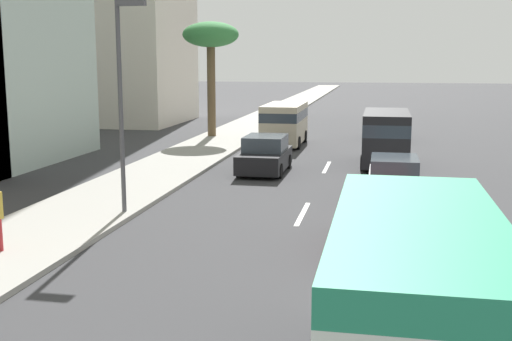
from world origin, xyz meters
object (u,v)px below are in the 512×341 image
car_seventh (265,155)px  street_lamp (123,82)px  car_lead (383,222)px  palm_tree (211,39)px  van_third (386,135)px  minibus_second (415,307)px  van_fifth (285,122)px  car_sixth (388,128)px  car_fourth (394,180)px

car_seventh → street_lamp: bearing=-18.3°
car_lead → car_seventh: 12.08m
palm_tree → street_lamp: palm_tree is taller
van_third → street_lamp: (-11.53, 8.10, 2.81)m
minibus_second → palm_tree: (30.26, 11.02, 4.58)m
car_lead → van_third: size_ratio=0.86×
car_lead → van_fifth: van_fifth is taller
van_third → car_sixth: size_ratio=1.22×
car_seventh → car_sixth: bearing=157.1°
car_sixth → palm_tree: (-1.41, 10.91, 5.43)m
minibus_second → car_sixth: 31.68m
car_fourth → palm_tree: palm_tree is taller
car_fourth → car_sixth: car_fourth is taller
car_fourth → palm_tree: 20.28m
minibus_second → car_fourth: 14.11m
van_fifth → car_sixth: size_ratio=1.19×
van_third → van_fifth: size_ratio=1.03×
minibus_second → palm_tree: 32.53m
van_third → palm_tree: palm_tree is taller
van_fifth → car_seventh: size_ratio=1.25×
car_fourth → van_fifth: (13.74, 5.98, 0.62)m
van_fifth → car_sixth: (3.85, -5.92, -0.64)m
street_lamp → van_fifth: bearing=-7.7°
car_fourth → minibus_second: bearing=-179.8°
minibus_second → van_third: size_ratio=1.14×
van_third → van_fifth: bearing=42.8°
car_sixth → palm_tree: 12.27m
van_third → car_fourth: van_third is taller
van_fifth → palm_tree: size_ratio=0.73×
car_lead → palm_tree: (22.39, 10.61, 5.39)m
minibus_second → palm_tree: bearing=20.0°
van_fifth → palm_tree: bearing=-116.0°
car_fourth → van_fifth: size_ratio=0.79×
car_fourth → car_sixth: bearing=0.2°
van_third → car_fourth: size_ratio=1.30×
car_lead → car_fourth: bearing=-3.3°
car_lead → car_sixth: car_lead is taller
car_fourth → van_third: bearing=2.0°
van_third → car_fourth: (-7.57, -0.26, -0.70)m
van_third → street_lamp: street_lamp is taller
palm_tree → minibus_second: bearing=-160.0°
car_fourth → van_fifth: 14.99m
car_fourth → car_sixth: size_ratio=0.94×
minibus_second → street_lamp: bearing=39.7°
car_fourth → car_seventh: bearing=49.3°
car_sixth → van_fifth: bearing=123.1°
car_sixth → car_seventh: size_ratio=1.05×
car_fourth → car_seventh: size_ratio=0.99×
car_sixth → palm_tree: bearing=97.4°
car_seventh → street_lamp: size_ratio=0.62×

